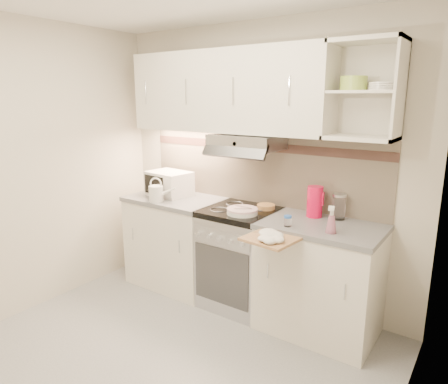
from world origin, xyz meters
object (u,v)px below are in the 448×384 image
at_px(electric_range, 240,257).
at_px(microwave, 169,183).
at_px(watering_can, 157,193).
at_px(cutting_board, 270,239).
at_px(spray_bottle, 331,222).
at_px(plate_stack, 242,211).
at_px(glass_jar, 339,207).
at_px(pink_pitcher, 315,202).

height_order(electric_range, microwave, microwave).
bearing_deg(watering_can, cutting_board, -32.87).
height_order(watering_can, spray_bottle, watering_can).
bearing_deg(cutting_board, watering_can, 176.86).
xyz_separation_m(watering_can, plate_stack, (0.88, 0.10, -0.06)).
xyz_separation_m(microwave, spray_bottle, (1.74, -0.19, -0.03)).
bearing_deg(spray_bottle, watering_can, 164.53).
bearing_deg(glass_jar, pink_pitcher, -166.80).
height_order(plate_stack, glass_jar, glass_jar).
bearing_deg(watering_can, spray_bottle, -20.91).
bearing_deg(watering_can, electric_range, -7.82).
distance_m(spray_bottle, cutting_board, 0.46).
height_order(plate_stack, pink_pitcher, pink_pitcher).
height_order(electric_range, watering_can, watering_can).
relative_size(watering_can, pink_pitcher, 1.02).
bearing_deg(cutting_board, plate_stack, 149.98).
bearing_deg(pink_pitcher, cutting_board, -101.72).
xyz_separation_m(pink_pitcher, spray_bottle, (0.25, -0.31, -0.04)).
height_order(pink_pitcher, spray_bottle, pink_pitcher).
relative_size(pink_pitcher, cutting_board, 0.73).
distance_m(plate_stack, spray_bottle, 0.78).
xyz_separation_m(electric_range, cutting_board, (0.54, -0.45, 0.42)).
bearing_deg(plate_stack, microwave, 170.98).
height_order(watering_can, glass_jar, watering_can).
bearing_deg(pink_pitcher, spray_bottle, -54.67).
height_order(microwave, glass_jar, microwave).
relative_size(watering_can, plate_stack, 0.99).
relative_size(electric_range, glass_jar, 4.35).
xyz_separation_m(watering_can, spray_bottle, (1.66, 0.06, 0.00)).
height_order(microwave, cutting_board, microwave).
bearing_deg(cutting_board, glass_jar, 74.33).
height_order(pink_pitcher, cutting_board, pink_pitcher).
distance_m(microwave, spray_bottle, 1.75).
relative_size(glass_jar, cutting_board, 0.60).
relative_size(microwave, plate_stack, 1.72).
bearing_deg(spray_bottle, plate_stack, 159.54).
distance_m(pink_pitcher, glass_jar, 0.19).
distance_m(microwave, plate_stack, 0.98).
xyz_separation_m(microwave, cutting_board, (1.40, -0.48, -0.15)).
relative_size(plate_stack, spray_bottle, 1.22).
relative_size(spray_bottle, cutting_board, 0.62).
height_order(microwave, plate_stack, microwave).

